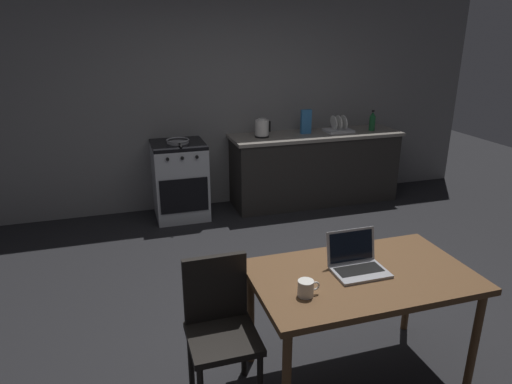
{
  "coord_description": "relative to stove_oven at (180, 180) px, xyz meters",
  "views": [
    {
      "loc": [
        -1.17,
        -2.86,
        2.11
      ],
      "look_at": [
        -0.07,
        0.7,
        0.79
      ],
      "focal_mm": 32.07,
      "sensor_mm": 36.0,
      "label": 1
    }
  ],
  "objects": [
    {
      "name": "cereal_box",
      "position": [
        1.59,
        0.02,
        0.6
      ],
      "size": [
        0.13,
        0.05,
        0.3
      ],
      "color": "#3372B2",
      "rests_on": "kitchen_counter"
    },
    {
      "name": "back_wall",
      "position": [
        0.82,
        0.35,
        0.86
      ],
      "size": [
        6.4,
        0.1,
        2.62
      ],
      "primitive_type": "cube",
      "color": "gray",
      "rests_on": "ground_plane"
    },
    {
      "name": "dish_rack",
      "position": [
        2.03,
        0.0,
        0.5
      ],
      "size": [
        0.34,
        0.26,
        0.21
      ],
      "color": "silver",
      "rests_on": "kitchen_counter"
    },
    {
      "name": "stove_oven",
      "position": [
        0.0,
        0.0,
        0.0
      ],
      "size": [
        0.6,
        0.62,
        0.9
      ],
      "color": "#B7BABF",
      "rests_on": "ground_plane"
    },
    {
      "name": "ground_plane",
      "position": [
        0.52,
        -2.28,
        -0.45
      ],
      "size": [
        12.0,
        12.0,
        0.0
      ],
      "primitive_type": "plane",
      "color": "black"
    },
    {
      "name": "frying_pan",
      "position": [
        -0.0,
        -0.03,
        0.47
      ],
      "size": [
        0.26,
        0.43,
        0.05
      ],
      "color": "gray",
      "rests_on": "stove_oven"
    },
    {
      "name": "electric_kettle",
      "position": [
        1.01,
        0.0,
        0.55
      ],
      "size": [
        0.19,
        0.17,
        0.22
      ],
      "color": "black",
      "rests_on": "kitchen_counter"
    },
    {
      "name": "dining_table",
      "position": [
        0.66,
        -3.03,
        0.22
      ],
      "size": [
        1.32,
        0.78,
        0.74
      ],
      "color": "brown",
      "rests_on": "ground_plane"
    },
    {
      "name": "coffee_mug",
      "position": [
        0.25,
        -3.15,
        0.34
      ],
      "size": [
        0.13,
        0.09,
        0.09
      ],
      "color": "silver",
      "rests_on": "dining_table"
    },
    {
      "name": "laptop",
      "position": [
        0.65,
        -2.99,
        0.34
      ],
      "size": [
        0.32,
        0.27,
        0.22
      ],
      "rotation": [
        0.0,
        0.0,
        0.22
      ],
      "color": "#99999E",
      "rests_on": "dining_table"
    },
    {
      "name": "chair",
      "position": [
        -0.19,
        -2.91,
        0.05
      ],
      "size": [
        0.4,
        0.4,
        0.88
      ],
      "rotation": [
        0.0,
        0.0,
        0.06
      ],
      "color": "black",
      "rests_on": "ground_plane"
    },
    {
      "name": "kitchen_counter",
      "position": [
        1.72,
        0.0,
        0.0
      ],
      "size": [
        2.16,
        0.64,
        0.9
      ],
      "color": "#282623",
      "rests_on": "ground_plane"
    },
    {
      "name": "bottle",
      "position": [
        2.48,
        -0.05,
        0.57
      ],
      "size": [
        0.08,
        0.08,
        0.26
      ],
      "color": "#19592D",
      "rests_on": "kitchen_counter"
    }
  ]
}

